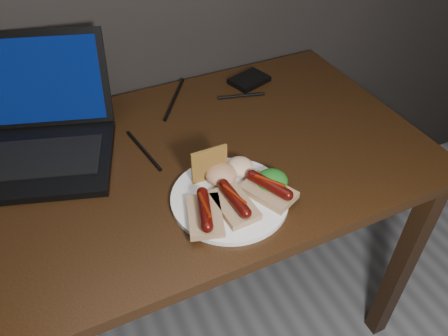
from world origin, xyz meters
name	(u,v)px	position (x,y,z in m)	size (l,w,h in m)	color
desk	(152,195)	(0.00, 1.38, 0.66)	(1.40, 0.70, 0.75)	#35200D
laptop	(39,132)	(-0.21, 1.56, 0.80)	(0.44, 0.44, 0.25)	black
hard_drive	(249,80)	(0.40, 1.63, 0.76)	(0.11, 0.08, 0.02)	black
desk_cables	(125,134)	(-0.01, 1.53, 0.75)	(0.93, 0.37, 0.01)	black
plate	(230,198)	(0.13, 1.20, 0.76)	(0.26, 0.26, 0.01)	white
bread_sausage_left	(205,213)	(0.06, 1.16, 0.78)	(0.10, 0.13, 0.04)	tan
bread_sausage_center	(234,202)	(0.13, 1.17, 0.78)	(0.08, 0.12, 0.04)	tan
bread_sausage_right	(269,189)	(0.21, 1.17, 0.78)	(0.11, 0.13, 0.04)	tan
crispbread	(209,164)	(0.12, 1.27, 0.80)	(0.09, 0.01, 0.09)	#AE7A2F
salad_greens	(272,180)	(0.23, 1.19, 0.78)	(0.07, 0.07, 0.04)	#105215
salsa_mound	(221,174)	(0.14, 1.26, 0.78)	(0.07, 0.07, 0.04)	maroon
coleslaw_mound	(240,167)	(0.19, 1.26, 0.78)	(0.06, 0.06, 0.04)	silver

